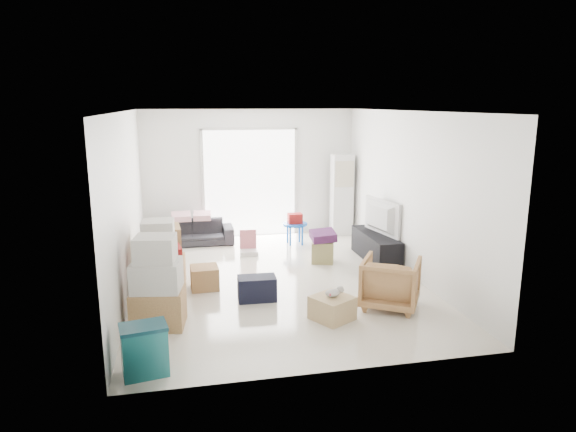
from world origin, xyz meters
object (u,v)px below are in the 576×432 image
Objects in this scene: tv_console at (376,247)px; ottoman at (323,252)px; kids_table at (295,222)px; wood_crate at (332,308)px; ac_tower at (342,195)px; television at (377,230)px; armchair at (391,280)px; sofa at (192,228)px; storage_bins at (145,350)px.

tv_console is 3.81× the size of ottoman.
wood_crate is at bearing -95.04° from kids_table.
ac_tower is 1.96m from television.
tv_console is 0.99m from ottoman.
armchair is 1.66× the size of wood_crate.
armchair is at bearing -80.42° from kids_table.
kids_table is (-1.22, 1.36, 0.21)m from tv_console.
kids_table is at bearing 30.89° from television.
storage_bins is at bearing -96.24° from sofa.
storage_bins is at bearing 51.62° from armchair.
television is 2.88m from wood_crate.
storage_bins is at bearing 119.61° from television.
ottoman is (-0.99, 0.07, -0.05)m from tv_console.
television is 2.24m from armchair.
television is 1.39× the size of armchair.
armchair is (-0.58, -4.08, -0.48)m from ac_tower.
ac_tower reaches higher than ottoman.
storage_bins is at bearing -157.84° from wood_crate.
armchair reaches higher than television.
sofa is at bearing 168.19° from kids_table.
storage_bins is at bearing -126.07° from ac_tower.
kids_table is (2.68, 4.71, 0.17)m from storage_bins.
ac_tower is 2.75× the size of kids_table.
kids_table reaches higher than storage_bins.
wood_crate is at bearing -109.11° from ac_tower.
armchair is at bearing -55.35° from sofa.
storage_bins is 2.54m from wood_crate.
armchair is (-0.63, -2.15, -0.17)m from television.
ac_tower is at bearing -9.57° from television.
sofa reaches higher than tv_console.
sofa is at bearing 50.31° from television.
wood_crate is at bearing -122.94° from tv_console.
television is 5.15m from storage_bins.
television is at bearing -27.89° from sofa.
ottoman is at bearing -79.99° from kids_table.
kids_table reaches higher than ottoman.
ottoman reaches higher than wood_crate.
ac_tower is 1.05× the size of sofa.
armchair is (2.64, -3.93, 0.07)m from sofa.
sofa is (-3.22, -0.15, -0.55)m from ac_tower.
ac_tower is at bearing 26.34° from kids_table.
ottoman is (-0.94, -1.87, -0.68)m from ac_tower.
storage_bins is (-3.27, -1.20, -0.11)m from armchair.
sofa reaches higher than wood_crate.
tv_console is (0.05, -1.94, -0.63)m from ac_tower.
kids_table is (-1.17, -0.58, -0.42)m from ac_tower.
ac_tower is at bearing 3.43° from sofa.
television is 2.30× the size of wood_crate.
kids_table is (-0.59, 3.50, 0.06)m from armchair.
tv_console is at bearing -27.89° from sofa.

